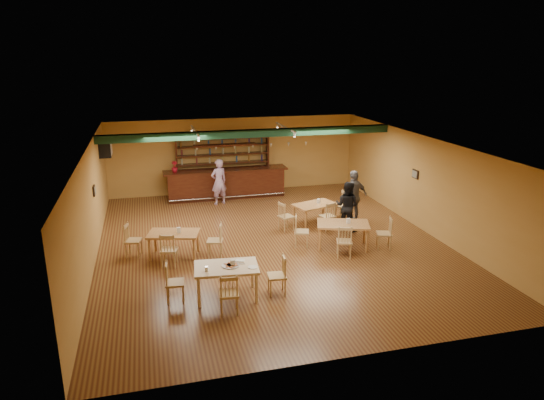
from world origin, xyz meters
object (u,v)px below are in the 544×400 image
object	(u,v)px
dining_table_d	(343,235)
bar_counter	(226,183)
dining_table_b	(315,214)
patron_bar	(219,182)
dining_table_c	(174,244)
patron_right_a	(347,206)
near_table	(227,282)

from	to	relation	value
dining_table_d	bar_counter	bearing A→B (deg)	130.60
bar_counter	dining_table_b	xyz separation A→B (m)	(2.33, -3.86, -0.22)
patron_bar	dining_table_c	bearing A→B (deg)	47.15
bar_counter	patron_bar	distance (m)	0.96
patron_right_a	dining_table_d	bearing A→B (deg)	106.82
bar_counter	patron_right_a	bearing A→B (deg)	-56.12
patron_bar	bar_counter	bearing A→B (deg)	-135.80
dining_table_b	patron_right_a	size ratio (longest dim) A/B	0.86
bar_counter	near_table	world-z (taller)	bar_counter
dining_table_b	patron_bar	distance (m)	4.12
dining_table_d	dining_table_c	bearing A→B (deg)	-168.31
patron_right_a	bar_counter	bearing A→B (deg)	-12.22
bar_counter	dining_table_c	distance (m)	5.94
dining_table_d	patron_bar	distance (m)	5.94
bar_counter	dining_table_b	world-z (taller)	bar_counter
dining_table_b	dining_table_d	size ratio (longest dim) A/B	0.93
dining_table_d	near_table	distance (m)	4.37
bar_counter	patron_right_a	world-z (taller)	patron_right_a
dining_table_b	dining_table_c	distance (m)	4.96
dining_table_b	patron_right_a	distance (m)	1.22
dining_table_b	near_table	bearing A→B (deg)	-147.82
dining_table_d	patron_right_a	size ratio (longest dim) A/B	0.93
bar_counter	dining_table_c	size ratio (longest dim) A/B	3.48
dining_table_b	dining_table_c	size ratio (longest dim) A/B	1.00
dining_table_c	bar_counter	bearing A→B (deg)	81.25
dining_table_c	dining_table_d	distance (m)	4.84
dining_table_b	dining_table_c	world-z (taller)	dining_table_c
dining_table_d	patron_right_a	world-z (taller)	patron_right_a
dining_table_c	patron_bar	xyz separation A→B (m)	(1.97, 4.62, 0.52)
patron_right_a	dining_table_b	bearing A→B (deg)	-1.11
dining_table_b	near_table	size ratio (longest dim) A/B	0.95
bar_counter	near_table	bearing A→B (deg)	-99.31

